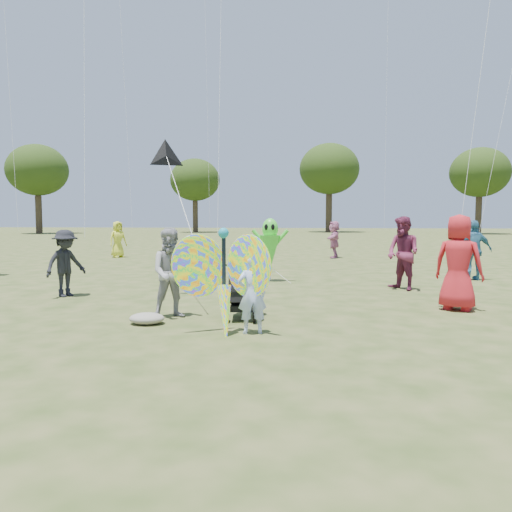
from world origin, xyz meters
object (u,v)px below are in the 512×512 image
at_px(crowd_b, 65,263).
at_px(crowd_e, 403,253).
at_px(jogging_stroller, 244,283).
at_px(crowd_g, 118,239).
at_px(crowd_c, 474,250).
at_px(child_girl, 252,294).
at_px(butterfly_kite, 224,280).
at_px(adult_man, 172,273).
at_px(crowd_j, 334,239).
at_px(crowd_a, 459,262).
at_px(alien_kite, 270,246).

relative_size(crowd_b, crowd_e, 0.83).
bearing_deg(jogging_stroller, crowd_g, 114.66).
height_order(crowd_c, jogging_stroller, crowd_c).
relative_size(child_girl, butterfly_kite, 0.67).
relative_size(crowd_b, butterfly_kite, 0.82).
bearing_deg(crowd_e, adult_man, -86.16).
height_order(child_girl, crowd_b, crowd_b).
bearing_deg(crowd_j, crowd_a, 16.16).
distance_m(child_girl, crowd_j, 14.75).
relative_size(crowd_j, alien_kite, 0.93).
distance_m(child_girl, crowd_c, 8.97).
distance_m(child_girl, crowd_e, 5.83).
xyz_separation_m(crowd_b, crowd_g, (-3.27, 10.70, 0.06)).
bearing_deg(crowd_c, crowd_a, 62.62).
bearing_deg(crowd_g, child_girl, -108.29).
relative_size(child_girl, crowd_e, 0.68).
relative_size(butterfly_kite, alien_kite, 1.04).
bearing_deg(child_girl, crowd_c, -142.79).
height_order(crowd_e, crowd_g, crowd_e).
height_order(crowd_e, alien_kite, crowd_e).
relative_size(child_girl, crowd_c, 0.72).
distance_m(crowd_j, alien_kite, 8.65).
bearing_deg(crowd_b, adult_man, -95.08).
bearing_deg(alien_kite, crowd_c, 9.84).
bearing_deg(crowd_j, crowd_e, 15.12).
xyz_separation_m(crowd_e, crowd_g, (-10.87, 8.72, -0.09)).
bearing_deg(butterfly_kite, crowd_e, 55.96).
distance_m(child_girl, adult_man, 1.87).
bearing_deg(butterfly_kite, crowd_c, 51.93).
xyz_separation_m(child_girl, crowd_c, (5.31, 7.22, 0.24)).
xyz_separation_m(crowd_j, alien_kite, (-1.99, -8.42, 0.16)).
xyz_separation_m(crowd_c, alien_kite, (-5.65, -0.98, 0.13)).
xyz_separation_m(crowd_c, jogging_stroller, (-5.61, -6.08, -0.23)).
bearing_deg(crowd_b, crowd_a, -66.35).
distance_m(crowd_b, alien_kite, 5.34).
distance_m(adult_man, butterfly_kite, 1.60).
bearing_deg(crowd_c, crowd_b, 15.09).
height_order(crowd_j, alien_kite, alien_kite).
relative_size(adult_man, crowd_e, 0.88).
distance_m(crowd_c, alien_kite, 5.74).
relative_size(adult_man, crowd_c, 0.93).
bearing_deg(crowd_g, crowd_a, -92.73).
distance_m(crowd_g, butterfly_kite, 15.67).
relative_size(crowd_a, butterfly_kite, 1.01).
xyz_separation_m(child_girl, crowd_j, (1.65, 14.66, 0.20)).
height_order(crowd_j, jogging_stroller, crowd_j).
xyz_separation_m(crowd_g, jogging_stroller, (7.55, -12.56, -0.19)).
xyz_separation_m(crowd_a, crowd_b, (-8.20, 0.62, -0.16)).
xyz_separation_m(adult_man, alien_kite, (1.21, 5.21, 0.18)).
height_order(crowd_j, butterfly_kite, butterfly_kite).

